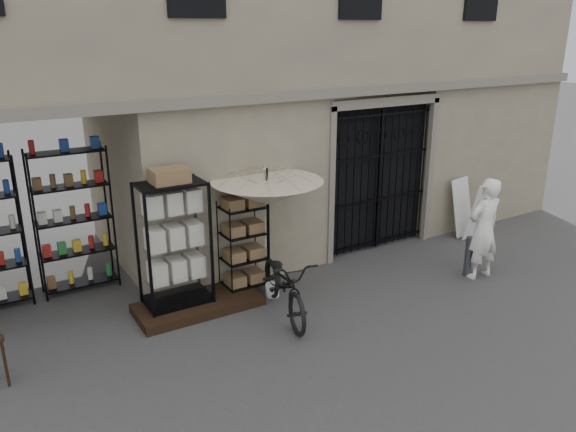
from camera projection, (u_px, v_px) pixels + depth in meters
ground at (376, 311)px, 9.00m from camera, size 80.00×80.00×0.00m
main_building at (254, 18)px, 10.82m from camera, size 14.00×4.00×9.00m
shop_recess at (34, 222)px, 8.59m from camera, size 3.00×1.70×3.00m
shop_shelving at (29, 228)px, 9.05m from camera, size 2.70×0.50×2.50m
iron_gate at (374, 176)px, 11.23m from camera, size 2.50×0.21×3.00m
step_platform at (199, 305)px, 9.05m from camera, size 2.00×0.90×0.15m
display_cabinet at (175, 250)px, 8.70m from camera, size 1.15×0.95×2.14m
wire_rack at (244, 248)px, 9.45m from camera, size 0.85×0.74×1.61m
market_umbrella at (267, 186)px, 9.08m from camera, size 1.98×2.00×2.61m
white_bucket at (272, 290)px, 9.48m from camera, size 0.27×0.27×0.22m
bicycle at (284, 314)px, 8.91m from camera, size 0.90×1.16×1.97m
steel_bollard at (469, 256)px, 10.20m from camera, size 0.17×0.17×0.75m
shopkeeper at (478, 276)px, 10.26m from camera, size 0.74×1.88×0.44m
easel_sign at (470, 209)px, 12.00m from camera, size 0.70×0.77×1.24m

